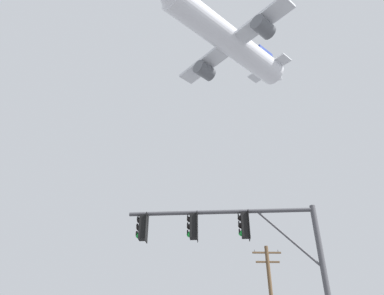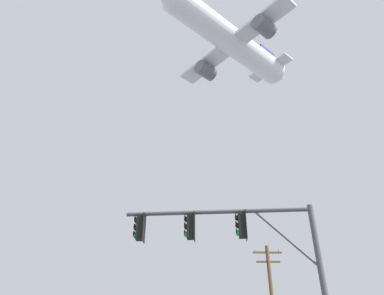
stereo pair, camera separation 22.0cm
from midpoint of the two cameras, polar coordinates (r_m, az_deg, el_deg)
name	(u,v)px [view 1 (the left image)]	position (r m, az deg, el deg)	size (l,w,h in m)	color
signal_pole_near	(241,245)	(13.45, 7.11, -14.64)	(6.77, 0.91, 6.27)	#4C4C51
airplane	(228,40)	(62.34, 5.47, 16.06)	(24.60, 21.83, 8.00)	white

